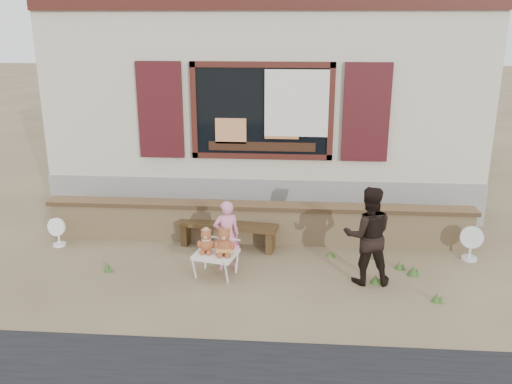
# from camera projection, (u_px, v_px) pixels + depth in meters

# --- Properties ---
(ground) EXTENTS (80.00, 80.00, 0.00)m
(ground) POSITION_uv_depth(u_px,v_px,m) (253.00, 267.00, 8.20)
(ground) COLOR brown
(ground) RESTS_ON ground
(shopfront) EXTENTS (8.04, 5.13, 4.00)m
(shopfront) POSITION_uv_depth(u_px,v_px,m) (270.00, 95.00, 11.87)
(shopfront) COLOR #B8AE95
(shopfront) RESTS_ON ground
(brick_wall) EXTENTS (7.10, 0.36, 0.67)m
(brick_wall) POSITION_uv_depth(u_px,v_px,m) (258.00, 222.00, 9.05)
(brick_wall) COLOR tan
(brick_wall) RESTS_ON ground
(bench) EXTENTS (1.66, 0.60, 0.42)m
(bench) POSITION_uv_depth(u_px,v_px,m) (228.00, 230.00, 8.81)
(bench) COLOR #382713
(bench) RESTS_ON ground
(folding_chair) EXTENTS (0.68, 0.63, 0.36)m
(folding_chair) POSITION_uv_depth(u_px,v_px,m) (216.00, 255.00, 7.83)
(folding_chair) COLOR white
(folding_chair) RESTS_ON ground
(teddy_bear_left) EXTENTS (0.31, 0.29, 0.36)m
(teddy_bear_left) POSITION_uv_depth(u_px,v_px,m) (206.00, 240.00, 7.80)
(teddy_bear_left) COLOR brown
(teddy_bear_left) RESTS_ON folding_chair
(teddy_bear_right) EXTENTS (0.35, 0.32, 0.41)m
(teddy_bear_right) POSITION_uv_depth(u_px,v_px,m) (224.00, 241.00, 7.71)
(teddy_bear_right) COLOR brown
(teddy_bear_right) RESTS_ON folding_chair
(child) EXTENTS (0.45, 0.36, 1.07)m
(child) POSITION_uv_depth(u_px,v_px,m) (227.00, 235.00, 7.98)
(child) COLOR pink
(child) RESTS_ON ground
(adult) EXTENTS (0.71, 0.57, 1.42)m
(adult) POSITION_uv_depth(u_px,v_px,m) (368.00, 235.00, 7.53)
(adult) COLOR black
(adult) RESTS_ON ground
(fan_left) EXTENTS (0.32, 0.21, 0.50)m
(fan_left) POSITION_uv_depth(u_px,v_px,m) (58.00, 232.00, 8.90)
(fan_left) COLOR white
(fan_left) RESTS_ON ground
(fan_right) EXTENTS (0.36, 0.24, 0.56)m
(fan_right) POSITION_uv_depth(u_px,v_px,m) (471.00, 243.00, 8.36)
(fan_right) COLOR silver
(fan_right) RESTS_ON ground
(grass_tufts) EXTENTS (4.78, 1.49, 0.16)m
(grass_tufts) POSITION_uv_depth(u_px,v_px,m) (363.00, 270.00, 7.95)
(grass_tufts) COLOR #3A5A24
(grass_tufts) RESTS_ON ground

